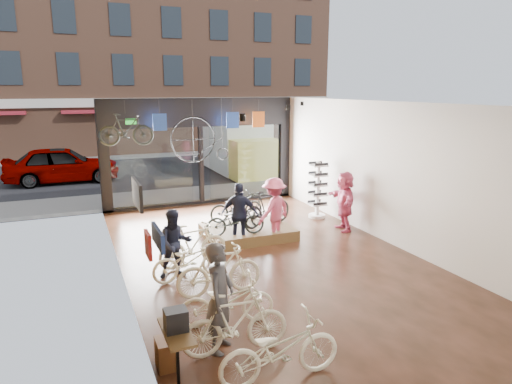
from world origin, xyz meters
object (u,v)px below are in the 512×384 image
floor_bike_1 (235,323)px  floor_bike_3 (219,270)px  display_bike_right (236,207)px  customer_0 (220,297)px  street_car (62,164)px  display_bike_mid (267,208)px  floor_bike_4 (190,260)px  floor_bike_5 (193,245)px  hung_bike (126,130)px  customer_1 (175,244)px  sunglasses_rack (318,190)px  customer_2 (240,214)px  customer_5 (344,201)px  customer_3 (274,210)px  display_platform (248,232)px  box_truck (240,146)px  floor_bike_2 (227,301)px  penny_farthing (203,141)px  floor_bike_0 (280,349)px  display_bike_left (235,220)px

floor_bike_1 → floor_bike_3: (0.42, 2.10, 0.01)m
display_bike_right → customer_0: 6.31m
street_car → display_bike_right: size_ratio=2.93×
display_bike_mid → customer_0: (-3.05, -5.05, 0.09)m
floor_bike_4 → street_car: bearing=5.0°
floor_bike_5 → hung_bike: hung_bike is taller
customer_1 → sunglasses_rack: (5.33, 3.00, 0.15)m
display_bike_mid → customer_2: size_ratio=1.02×
display_bike_mid → sunglasses_rack: (2.27, 1.11, 0.10)m
floor_bike_4 → customer_5: 5.44m
customer_5 → sunglasses_rack: (-0.05, 1.48, 0.04)m
customer_0 → customer_3: (3.04, 4.56, -0.02)m
floor_bike_1 → customer_2: customer_2 is taller
sunglasses_rack → hung_bike: size_ratio=1.17×
display_bike_mid → display_platform: bearing=63.4°
floor_bike_4 → display_platform: size_ratio=0.72×
street_car → box_truck: box_truck is taller
floor_bike_4 → customer_2: 2.51m
floor_bike_1 → floor_bike_2: bearing=-6.2°
floor_bike_1 → floor_bike_5: size_ratio=1.01×
floor_bike_2 → customer_2: bearing=-14.5°
floor_bike_2 → display_platform: bearing=-16.7°
floor_bike_2 → hung_bike: 7.40m
customer_3 → penny_farthing: size_ratio=0.98×
street_car → customer_3: customer_3 is taller
customer_2 → sunglasses_rack: (3.27, 1.55, 0.07)m
penny_farthing → display_bike_right: bearing=-76.1°
display_bike_right → penny_farthing: 2.59m
display_bike_mid → customer_3: 0.50m
floor_bike_5 → sunglasses_rack: (4.80, 2.50, 0.40)m
display_platform → display_bike_right: display_bike_right is taller
street_car → floor_bike_1: size_ratio=2.76×
floor_bike_2 → customer_3: size_ratio=0.95×
floor_bike_0 → customer_2: customer_2 is taller
penny_farthing → hung_bike: (-2.34, -0.02, 0.43)m
floor_bike_3 → customer_3: 3.62m
customer_2 → display_bike_left: bearing=42.5°
street_car → floor_bike_3: size_ratio=2.70×
floor_bike_0 → customer_2: (1.52, 5.70, 0.37)m
floor_bike_1 → penny_farthing: bearing=-7.8°
floor_bike_1 → floor_bike_4: size_ratio=1.01×
display_bike_left → penny_farthing: size_ratio=0.86×
customer_3 → customer_2: bearing=-29.6°
customer_2 → box_truck: bearing=-80.6°
floor_bike_0 → display_bike_right: 7.17m
display_platform → display_bike_right: (-0.08, 0.70, 0.58)m
floor_bike_2 → hung_bike: (-0.75, 6.93, 2.48)m
customer_1 → penny_farthing: (1.96, 4.51, 1.72)m
hung_bike → customer_1: bearing=-166.2°
customer_3 → box_truck: bearing=-132.0°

